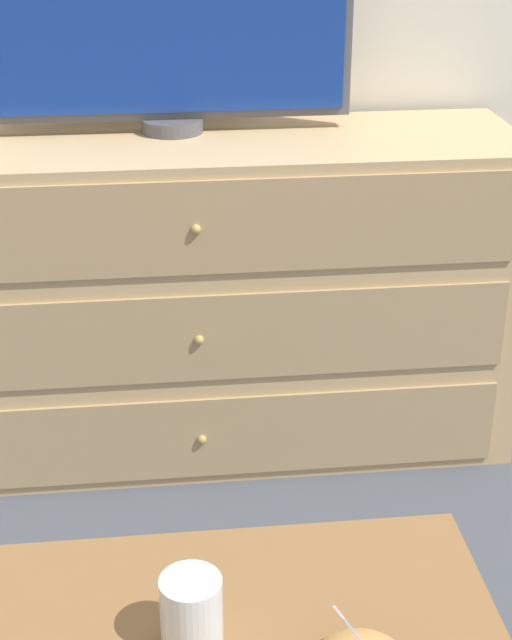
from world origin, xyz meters
name	(u,v)px	position (x,y,z in m)	size (l,w,h in m)	color
ground_plane	(203,389)	(0.00, 0.00, 0.00)	(12.00, 12.00, 0.00)	#474C56
dresser	(194,299)	(-0.03, -0.26, 0.42)	(1.64, 0.48, 0.84)	tan
tv	(168,6)	(-0.07, -0.18, 1.15)	(0.89, 0.15, 0.59)	#515156
drink_cup	(191,613)	(-0.10, -1.54, 0.53)	(0.09, 0.09, 0.10)	beige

